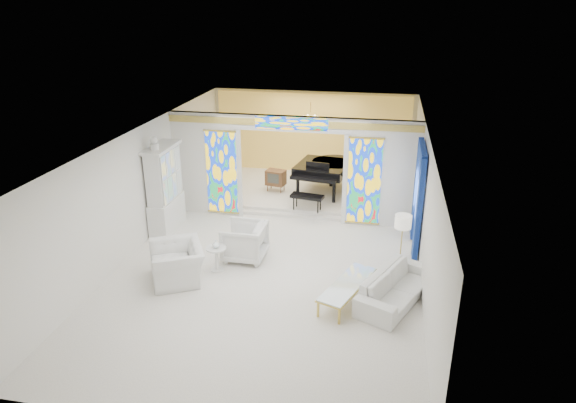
% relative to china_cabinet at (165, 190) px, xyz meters
% --- Properties ---
extents(floor, '(12.00, 12.00, 0.00)m').
position_rel_china_cabinet_xyz_m(floor, '(3.22, -0.60, -1.17)').
color(floor, white).
rests_on(floor, ground).
extents(ceiling, '(7.00, 12.00, 0.02)m').
position_rel_china_cabinet_xyz_m(ceiling, '(3.22, -0.60, 1.83)').
color(ceiling, white).
rests_on(ceiling, wall_back).
extents(wall_back, '(7.00, 0.02, 3.00)m').
position_rel_china_cabinet_xyz_m(wall_back, '(3.22, 5.40, 0.33)').
color(wall_back, silver).
rests_on(wall_back, floor).
extents(wall_front, '(7.00, 0.02, 3.00)m').
position_rel_china_cabinet_xyz_m(wall_front, '(3.22, -6.60, 0.33)').
color(wall_front, silver).
rests_on(wall_front, floor).
extents(wall_left, '(0.02, 12.00, 3.00)m').
position_rel_china_cabinet_xyz_m(wall_left, '(-0.28, -0.60, 0.33)').
color(wall_left, silver).
rests_on(wall_left, floor).
extents(wall_right, '(0.02, 12.00, 3.00)m').
position_rel_china_cabinet_xyz_m(wall_right, '(6.72, -0.60, 0.33)').
color(wall_right, silver).
rests_on(wall_right, floor).
extents(partition_wall, '(7.00, 0.22, 3.00)m').
position_rel_china_cabinet_xyz_m(partition_wall, '(3.22, 1.40, 0.48)').
color(partition_wall, silver).
rests_on(partition_wall, floor).
extents(stained_glass_left, '(0.90, 0.04, 2.40)m').
position_rel_china_cabinet_xyz_m(stained_glass_left, '(1.19, 1.29, 0.13)').
color(stained_glass_left, gold).
rests_on(stained_glass_left, partition_wall).
extents(stained_glass_right, '(0.90, 0.04, 2.40)m').
position_rel_china_cabinet_xyz_m(stained_glass_right, '(5.25, 1.29, 0.13)').
color(stained_glass_right, gold).
rests_on(stained_glass_right, partition_wall).
extents(stained_glass_transom, '(2.00, 0.04, 0.34)m').
position_rel_china_cabinet_xyz_m(stained_glass_transom, '(3.22, 1.29, 1.65)').
color(stained_glass_transom, gold).
rests_on(stained_glass_transom, partition_wall).
extents(alcove_platform, '(6.80, 3.80, 0.18)m').
position_rel_china_cabinet_xyz_m(alcove_platform, '(3.22, 3.50, -1.08)').
color(alcove_platform, white).
rests_on(alcove_platform, floor).
extents(gold_curtain_back, '(6.70, 0.10, 2.90)m').
position_rel_china_cabinet_xyz_m(gold_curtain_back, '(3.22, 5.28, 0.33)').
color(gold_curtain_back, gold).
rests_on(gold_curtain_back, wall_back).
extents(chandelier, '(0.48, 0.48, 0.30)m').
position_rel_china_cabinet_xyz_m(chandelier, '(3.42, 3.40, 1.38)').
color(chandelier, gold).
rests_on(chandelier, ceiling).
extents(blue_drapes, '(0.14, 1.85, 2.65)m').
position_rel_china_cabinet_xyz_m(blue_drapes, '(6.62, 0.10, 0.41)').
color(blue_drapes, navy).
rests_on(blue_drapes, wall_right).
extents(china_cabinet, '(0.56, 1.46, 2.72)m').
position_rel_china_cabinet_xyz_m(china_cabinet, '(0.00, 0.00, 0.00)').
color(china_cabinet, silver).
rests_on(china_cabinet, floor).
extents(armchair_left, '(1.59, 1.66, 0.83)m').
position_rel_china_cabinet_xyz_m(armchair_left, '(1.32, -2.51, -0.75)').
color(armchair_left, white).
rests_on(armchair_left, floor).
extents(armchair_right, '(1.02, 0.99, 0.91)m').
position_rel_china_cabinet_xyz_m(armchair_right, '(2.54, -1.24, -0.71)').
color(armchair_right, white).
rests_on(armchair_right, floor).
extents(sofa, '(1.73, 2.39, 0.65)m').
position_rel_china_cabinet_xyz_m(sofa, '(6.17, -2.47, -0.84)').
color(sofa, white).
rests_on(sofa, floor).
extents(side_table, '(0.61, 0.61, 0.59)m').
position_rel_china_cabinet_xyz_m(side_table, '(2.06, -1.94, -0.78)').
color(side_table, silver).
rests_on(side_table, floor).
extents(vase, '(0.22, 0.22, 0.18)m').
position_rel_china_cabinet_xyz_m(vase, '(2.06, -1.94, -0.49)').
color(vase, silver).
rests_on(vase, side_table).
extents(coffee_table, '(1.18, 1.92, 0.41)m').
position_rel_china_cabinet_xyz_m(coffee_table, '(5.17, -2.66, -0.79)').
color(coffee_table, white).
rests_on(coffee_table, floor).
extents(floor_lamp, '(0.45, 0.45, 1.51)m').
position_rel_china_cabinet_xyz_m(floor_lamp, '(6.24, -1.39, 0.12)').
color(floor_lamp, gold).
rests_on(floor_lamp, floor).
extents(grand_piano, '(2.12, 3.00, 1.16)m').
position_rel_china_cabinet_xyz_m(grand_piano, '(4.02, 3.30, -0.20)').
color(grand_piano, black).
rests_on(grand_piano, alcove_platform).
extents(tv_console, '(0.66, 0.51, 0.69)m').
position_rel_china_cabinet_xyz_m(tv_console, '(2.38, 3.05, -0.54)').
color(tv_console, brown).
rests_on(tv_console, alcove_platform).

